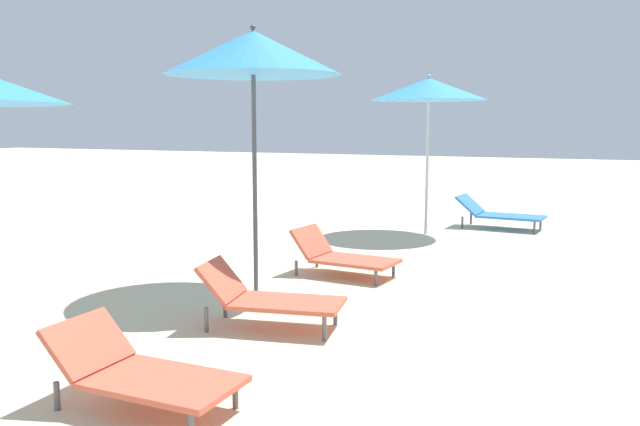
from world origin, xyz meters
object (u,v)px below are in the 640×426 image
umbrella_farthest (429,89)px  lounger_third_shoreside (342,255)px  umbrella_third (253,53)px  lounger_farthest_shoreside (499,213)px  lounger_second_shoreside (140,371)px  lounger_third_inland (268,297)px

umbrella_farthest → lounger_third_shoreside: bearing=-91.5°
umbrella_third → lounger_farthest_shoreside: (1.71, 5.65, -2.33)m
umbrella_third → lounger_third_shoreside: size_ratio=2.24×
lounger_second_shoreside → lounger_third_inland: (-0.08, 1.86, 0.04)m
lounger_third_inland → lounger_farthest_shoreside: bearing=70.8°
lounger_third_inland → lounger_farthest_shoreside: size_ratio=0.89×
lounger_second_shoreside → lounger_third_inland: 1.86m
lounger_third_shoreside → umbrella_farthest: (0.09, 3.48, 2.16)m
lounger_third_inland → umbrella_farthest: (-0.10, 5.72, 2.12)m
umbrella_third → lounger_farthest_shoreside: size_ratio=1.89×
umbrella_farthest → lounger_farthest_shoreside: umbrella_farthest is taller
lounger_farthest_shoreside → umbrella_third: bearing=-102.7°
lounger_third_inland → lounger_farthest_shoreside: (0.92, 6.80, -0.02)m
lounger_second_shoreside → umbrella_farthest: (-0.18, 7.57, 2.16)m
lounger_farthest_shoreside → lounger_third_shoreside: bearing=-99.6°
umbrella_third → lounger_third_shoreside: (0.59, 1.08, -2.35)m
lounger_third_inland → umbrella_farthest: umbrella_farthest is taller
lounger_third_shoreside → umbrella_third: bearing=-114.1°
lounger_second_shoreside → lounger_third_inland: lounger_third_inland is taller
lounger_third_inland → umbrella_farthest: size_ratio=0.51×
lounger_third_shoreside → lounger_farthest_shoreside: bearing=80.9°
lounger_third_shoreside → lounger_third_inland: lounger_third_inland is taller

